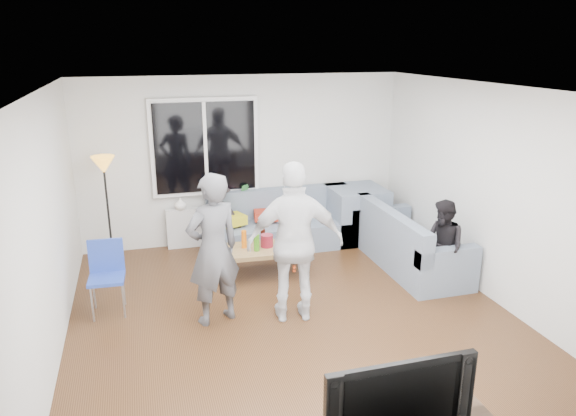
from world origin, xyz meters
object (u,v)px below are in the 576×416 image
object	(u,v)px
sofa_back_section	(283,220)
television	(393,393)
side_chair	(107,279)
spectator_back	(218,217)
player_right	(295,243)
coffee_table	(265,261)
floor_lamp	(108,211)
player_left	(213,250)
sofa_right_section	(412,238)
spectator_right	(443,246)

from	to	relation	value
sofa_back_section	television	world-z (taller)	television
side_chair	spectator_back	bearing A→B (deg)	48.56
television	player_right	bearing A→B (deg)	88.67
spectator_back	television	world-z (taller)	spectator_back
player_right	spectator_back	world-z (taller)	player_right
coffee_table	floor_lamp	distance (m)	2.33
player_left	sofa_right_section	bearing A→B (deg)	175.38
sofa_right_section	floor_lamp	bearing A→B (deg)	72.16
player_left	coffee_table	bearing A→B (deg)	-147.60
side_chair	sofa_right_section	bearing A→B (deg)	6.56
side_chair	floor_lamp	size ratio (longest dim) A/B	0.55
player_left	sofa_back_section	bearing A→B (deg)	-143.35
sofa_back_section	player_right	world-z (taller)	player_right
sofa_back_section	coffee_table	size ratio (longest dim) A/B	2.09
spectator_right	spectator_back	bearing A→B (deg)	-135.14
sofa_right_section	side_chair	xyz separation A→B (m)	(-4.07, -0.26, 0.01)
floor_lamp	side_chair	bearing A→B (deg)	-90.00
floor_lamp	spectator_back	xyz separation A→B (m)	(1.54, 0.01, -0.23)
spectator_back	floor_lamp	bearing A→B (deg)	-163.26
sofa_back_section	spectator_back	xyz separation A→B (m)	(-1.01, 0.03, 0.13)
sofa_back_section	side_chair	bearing A→B (deg)	-148.87
sofa_right_section	spectator_right	size ratio (longest dim) A/B	1.68
sofa_right_section	side_chair	distance (m)	4.08
player_right	floor_lamp	bearing A→B (deg)	-38.42
player_right	spectator_back	xyz separation A→B (m)	(-0.53, 2.28, -0.37)
side_chair	player_left	size ratio (longest dim) A/B	0.49
spectator_right	spectator_back	xyz separation A→B (m)	(-2.53, 2.09, -0.04)
sofa_right_section	floor_lamp	xyz separation A→B (m)	(-4.07, 1.31, 0.36)
spectator_right	coffee_table	bearing A→B (deg)	-123.04
spectator_right	television	xyz separation A→B (m)	(-2.06, -2.71, 0.16)
floor_lamp	spectator_back	size ratio (longest dim) A/B	1.41
sofa_right_section	player_left	size ratio (longest dim) A/B	1.15
sofa_back_section	floor_lamp	distance (m)	2.58
coffee_table	spectator_back	size ratio (longest dim) A/B	0.99
floor_lamp	player_left	world-z (taller)	player_left
sofa_back_section	side_chair	world-z (taller)	side_chair
sofa_right_section	spectator_right	world-z (taller)	spectator_right
spectator_right	spectator_back	distance (m)	3.28
side_chair	player_left	bearing A→B (deg)	-20.85
player_left	spectator_right	world-z (taller)	player_left
side_chair	spectator_right	distance (m)	4.11
side_chair	spectator_back	size ratio (longest dim) A/B	0.78
spectator_right	floor_lamp	bearing A→B (deg)	-122.67
sofa_back_section	player_left	xyz separation A→B (m)	(-1.38, -2.06, 0.44)
sofa_back_section	coffee_table	xyz separation A→B (m)	(-0.54, -0.99, -0.22)
side_chair	player_right	xyz separation A→B (m)	(2.07, -0.70, 0.49)
spectator_back	television	size ratio (longest dim) A/B	1.03
floor_lamp	spectator_back	distance (m)	1.56
coffee_table	television	distance (m)	3.82
floor_lamp	spectator_right	world-z (taller)	floor_lamp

